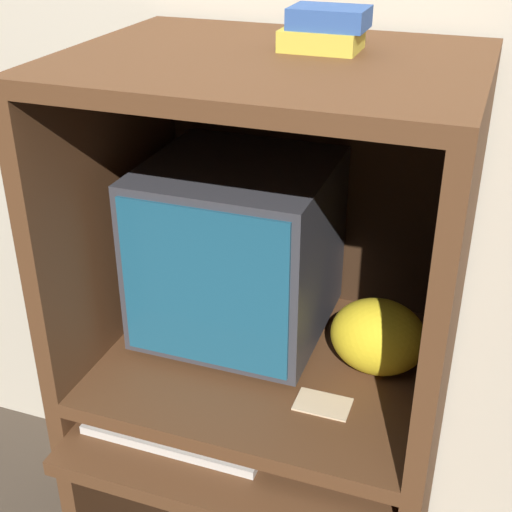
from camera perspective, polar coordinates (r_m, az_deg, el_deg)
wall_back at (r=1.79m, az=5.24°, el=13.09°), size 6.00×0.06×2.60m
desk_base at (r=1.89m, az=0.45°, el=-17.56°), size 0.81×0.72×0.68m
desk_monitor_shelf at (r=1.70m, az=1.02°, el=-8.58°), size 0.81×0.64×0.09m
hutch_upper at (r=1.50m, az=1.57°, el=6.53°), size 0.81×0.64×0.69m
crt_monitor at (r=1.67m, az=-1.44°, el=0.55°), size 0.41×0.42×0.43m
keyboard at (r=1.62m, az=-6.15°, el=-13.44°), size 0.41×0.16×0.03m
mouse at (r=1.55m, az=3.43°, el=-15.52°), size 0.07×0.05×0.03m
snack_bag at (r=1.62m, az=9.74°, el=-6.39°), size 0.21×0.16×0.18m
book_stack at (r=1.45m, az=5.55°, el=17.62°), size 0.16×0.11×0.08m
paper_card at (r=1.55m, az=5.37°, el=-11.72°), size 0.12×0.08×0.00m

